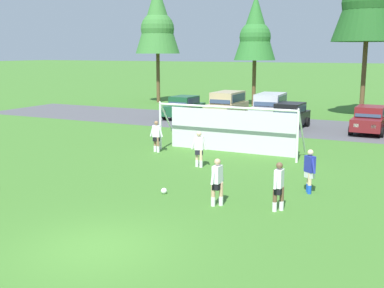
# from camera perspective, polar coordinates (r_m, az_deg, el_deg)

# --- Properties ---
(ground_plane) EXTENTS (400.00, 400.00, 0.00)m
(ground_plane) POSITION_cam_1_polar(r_m,az_deg,el_deg) (26.34, 8.76, -0.47)
(ground_plane) COLOR #3D7028
(parking_lot_strip) EXTENTS (52.00, 8.40, 0.01)m
(parking_lot_strip) POSITION_cam_1_polar(r_m,az_deg,el_deg) (34.10, 12.83, 1.99)
(parking_lot_strip) COLOR #4C4C51
(parking_lot_strip) RESTS_ON ground
(soccer_ball) EXTENTS (0.22, 0.22, 0.22)m
(soccer_ball) POSITION_cam_1_polar(r_m,az_deg,el_deg) (17.75, -3.35, -5.58)
(soccer_ball) COLOR white
(soccer_ball) RESTS_ON ground
(soccer_goal) EXTENTS (7.44, 1.99, 2.57)m
(soccer_goal) POSITION_cam_1_polar(r_m,az_deg,el_deg) (24.69, 4.56, 1.91)
(soccer_goal) COLOR white
(soccer_goal) RESTS_ON ground
(player_striker_near) EXTENTS (0.36, 0.73, 1.64)m
(player_striker_near) POSITION_cam_1_polar(r_m,az_deg,el_deg) (16.22, 3.02, -4.56)
(player_striker_near) COLOR tan
(player_striker_near) RESTS_ON ground
(player_midfield_center) EXTENTS (0.32, 0.73, 1.64)m
(player_midfield_center) POSITION_cam_1_polar(r_m,az_deg,el_deg) (15.93, 10.26, -5.01)
(player_midfield_center) COLOR brown
(player_midfield_center) RESTS_ON ground
(player_defender_far) EXTENTS (0.58, 0.59, 1.64)m
(player_defender_far) POSITION_cam_1_polar(r_m,az_deg,el_deg) (18.17, 13.80, -3.17)
(player_defender_far) COLOR beige
(player_defender_far) RESTS_ON ground
(player_winger_left) EXTENTS (0.75, 0.35, 1.64)m
(player_winger_left) POSITION_cam_1_polar(r_m,az_deg,el_deg) (21.59, 0.84, -0.63)
(player_winger_left) COLOR beige
(player_winger_left) RESTS_ON ground
(player_winger_right) EXTENTS (0.75, 0.32, 1.64)m
(player_winger_right) POSITION_cam_1_polar(r_m,az_deg,el_deg) (24.90, -4.25, 0.90)
(player_winger_right) COLOR #936B4C
(player_winger_right) RESTS_ON ground
(parked_car_slot_far_left) EXTENTS (2.17, 4.27, 1.72)m
(parked_car_slot_far_left) POSITION_cam_1_polar(r_m,az_deg,el_deg) (37.59, -1.01, 4.42)
(parked_car_slot_far_left) COLOR #194C2D
(parked_car_slot_far_left) RESTS_ON ground
(parked_car_slot_left) EXTENTS (2.17, 4.62, 2.16)m
(parked_car_slot_left) POSITION_cam_1_polar(r_m,az_deg,el_deg) (36.53, 4.18, 4.58)
(parked_car_slot_left) COLOR tan
(parked_car_slot_left) RESTS_ON ground
(parked_car_slot_center_left) EXTENTS (2.30, 4.68, 2.16)m
(parked_car_slot_center_left) POSITION_cam_1_polar(r_m,az_deg,el_deg) (35.31, 9.23, 4.24)
(parked_car_slot_center_left) COLOR #B2B2BC
(parked_car_slot_center_left) RESTS_ON ground
(parked_car_slot_center) EXTENTS (2.18, 4.27, 1.72)m
(parked_car_slot_center) POSITION_cam_1_polar(r_m,az_deg,el_deg) (33.26, 11.50, 3.34)
(parked_car_slot_center) COLOR black
(parked_car_slot_center) RESTS_ON ground
(parked_car_slot_center_right) EXTENTS (2.12, 4.24, 1.72)m
(parked_car_slot_center_right) POSITION_cam_1_polar(r_m,az_deg,el_deg) (32.66, 20.35, 2.74)
(parked_car_slot_center_right) COLOR maroon
(parked_car_slot_center_right) RESTS_ON ground
(tree_left_edge) EXTENTS (4.45, 4.45, 11.85)m
(tree_left_edge) POSITION_cam_1_polar(r_m,az_deg,el_deg) (49.44, -4.13, 14.41)
(tree_left_edge) COLOR brown
(tree_left_edge) RESTS_ON ground
(tree_mid_left) EXTENTS (3.90, 3.90, 10.41)m
(tree_mid_left) POSITION_cam_1_polar(r_m,az_deg,el_deg) (46.37, 7.53, 13.34)
(tree_mid_left) COLOR brown
(tree_mid_left) RESTS_ON ground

